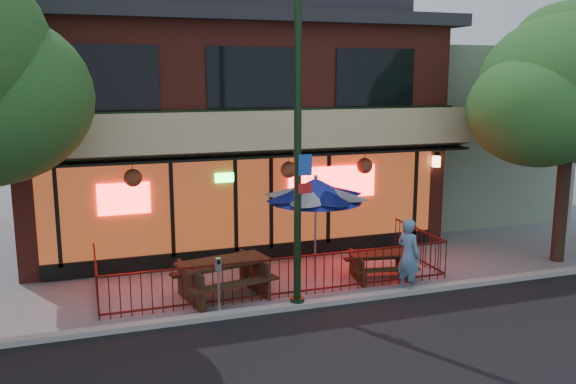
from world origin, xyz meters
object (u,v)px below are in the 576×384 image
object	(u,v)px
picnic_table_left	(223,273)
pedestrian	(408,255)
picnic_table_right	(381,261)
patio_umbrella	(316,190)
street_tree_right	(571,79)
street_light	(298,167)
parking_meter_near	(219,277)

from	to	relation	value
picnic_table_left	pedestrian	xyz separation A→B (m)	(4.22, -1.05, 0.31)
picnic_table_right	pedestrian	xyz separation A→B (m)	(0.17, -1.05, 0.44)
picnic_table_left	patio_umbrella	bearing A→B (deg)	15.00
street_tree_right	picnic_table_right	bearing A→B (deg)	178.79
street_light	picnic_table_right	world-z (taller)	street_light
street_tree_right	pedestrian	xyz separation A→B (m)	(-5.24, -0.94, -4.06)
parking_meter_near	picnic_table_right	bearing A→B (deg)	14.04
pedestrian	parking_meter_near	bearing A→B (deg)	71.41
picnic_table_left	picnic_table_right	distance (m)	4.05
street_tree_right	picnic_table_left	world-z (taller)	street_tree_right
street_light	street_tree_right	distance (m)	8.30
street_tree_right	picnic_table_left	xyz separation A→B (m)	(-9.46, 0.11, -4.38)
street_light	picnic_table_left	world-z (taller)	street_light
picnic_table_right	street_light	bearing A→B (deg)	-157.26
picnic_table_right	picnic_table_left	bearing A→B (deg)	180.00
pedestrian	parking_meter_near	size ratio (longest dim) A/B	1.38
picnic_table_left	pedestrian	distance (m)	4.36
street_light	patio_umbrella	xyz separation A→B (m)	(1.12, 1.78, -0.89)
picnic_table_left	street_light	bearing A→B (deg)	-37.86
street_light	picnic_table_left	distance (m)	3.13
picnic_table_right	pedestrian	distance (m)	1.15
patio_umbrella	street_tree_right	bearing A→B (deg)	-6.54
picnic_table_left	picnic_table_right	world-z (taller)	picnic_table_left
street_tree_right	pedestrian	bearing A→B (deg)	-169.88
pedestrian	street_tree_right	bearing A→B (deg)	-99.10
parking_meter_near	street_tree_right	bearing A→B (deg)	5.74
picnic_table_left	pedestrian	size ratio (longest dim) A/B	1.31
street_light	picnic_table_left	bearing A→B (deg)	142.14
street_tree_right	parking_meter_near	xyz separation A→B (m)	(-9.81, -0.99, -4.08)
street_light	patio_umbrella	distance (m)	2.29
picnic_table_left	patio_umbrella	distance (m)	3.11
street_light	parking_meter_near	xyz separation A→B (m)	(-1.77, 0.00, -2.27)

